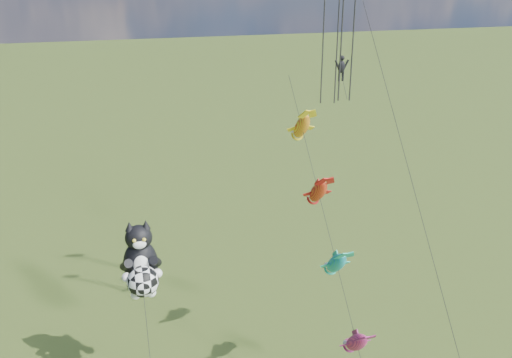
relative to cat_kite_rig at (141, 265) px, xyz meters
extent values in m
cylinder|color=black|center=(0.02, -1.24, -4.33)|extent=(0.06, 2.77, 5.65)
ellipsoid|color=black|center=(0.00, 0.39, -0.13)|extent=(1.92, 1.57, 2.76)
ellipsoid|color=black|center=(0.00, 0.31, 1.51)|extent=(1.48, 1.34, 1.40)
cone|color=black|center=(-0.43, 0.31, 2.24)|extent=(0.49, 0.49, 0.52)
cone|color=black|center=(0.43, 0.31, 2.24)|extent=(0.49, 0.49, 0.52)
ellipsoid|color=white|center=(0.00, -0.25, 1.38)|extent=(0.73, 0.37, 0.50)
ellipsoid|color=white|center=(0.00, -0.25, 0.13)|extent=(0.87, 0.34, 1.14)
sphere|color=gold|center=(-0.26, -0.31, 1.66)|extent=(0.21, 0.21, 0.21)
sphere|color=gold|center=(0.26, -0.31, 1.66)|extent=(0.21, 0.21, 0.21)
sphere|color=white|center=(-0.82, -0.51, -0.35)|extent=(0.52, 0.52, 0.52)
sphere|color=white|center=(0.82, -0.51, -0.35)|extent=(0.52, 0.52, 0.52)
sphere|color=white|center=(-0.43, 0.26, -1.99)|extent=(0.55, 0.55, 0.55)
sphere|color=white|center=(0.43, 0.26, -1.99)|extent=(0.55, 0.55, 0.55)
sphere|color=white|center=(0.00, -0.77, -0.57)|extent=(1.71, 1.71, 1.71)
cylinder|color=black|center=(10.14, -2.33, 0.80)|extent=(0.46, 15.83, 15.91)
ellipsoid|color=#D8336A|center=(10.23, -5.81, -2.70)|extent=(0.85, 2.23, 2.21)
ellipsoid|color=#198EBF|center=(10.15, -2.86, 0.27)|extent=(0.85, 2.23, 2.21)
ellipsoid|color=#E55619|center=(10.07, 0.09, 3.23)|extent=(0.85, 2.23, 2.21)
ellipsoid|color=red|center=(9.99, 3.04, 6.20)|extent=(0.85, 2.23, 2.21)
cylinder|color=black|center=(13.18, -4.22, 5.57)|extent=(2.47, 16.92, 25.45)
cylinder|color=black|center=(11.37, 1.07, 11.51)|extent=(0.08, 0.08, 7.07)
cylinder|color=black|center=(11.98, 1.07, 11.51)|extent=(0.08, 0.08, 7.07)
cylinder|color=black|center=(11.54, 4.22, 11.13)|extent=(0.08, 0.08, 8.23)
cylinder|color=black|center=(12.38, 4.22, 11.13)|extent=(0.08, 0.08, 8.23)
camera|label=1|loc=(-0.61, -27.65, 15.71)|focal=40.00mm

